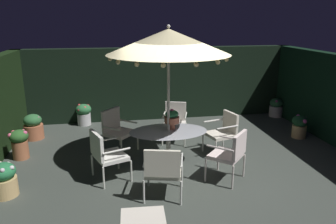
% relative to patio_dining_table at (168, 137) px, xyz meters
% --- Properties ---
extents(ground_plane, '(8.10, 7.63, 0.02)m').
position_rel_patio_dining_table_xyz_m(ground_plane, '(0.28, -0.37, -0.60)').
color(ground_plane, '#3C423B').
extents(hedge_backdrop_rear, '(8.10, 0.30, 2.13)m').
position_rel_patio_dining_table_xyz_m(hedge_backdrop_rear, '(0.28, 3.29, 0.48)').
color(hedge_backdrop_rear, black).
rests_on(hedge_backdrop_rear, ground_plane).
extents(patio_dining_table, '(1.60, 1.05, 0.73)m').
position_rel_patio_dining_table_xyz_m(patio_dining_table, '(0.00, 0.00, 0.00)').
color(patio_dining_table, beige).
rests_on(patio_dining_table, ground_plane).
extents(patio_umbrella, '(2.38, 2.38, 2.83)m').
position_rel_patio_dining_table_xyz_m(patio_umbrella, '(0.00, -0.00, 1.92)').
color(patio_umbrella, silver).
rests_on(patio_umbrella, ground_plane).
extents(centerpiece_planter, '(0.31, 0.31, 0.43)m').
position_rel_patio_dining_table_xyz_m(centerpiece_planter, '(0.09, 0.10, 0.39)').
color(centerpiece_planter, '#AA6349').
rests_on(centerpiece_planter, patio_dining_table).
extents(patio_chair_north, '(0.71, 0.72, 0.95)m').
position_rel_patio_dining_table_xyz_m(patio_chair_north, '(0.40, 1.31, -0.04)').
color(patio_chair_north, beige).
rests_on(patio_chair_north, ground_plane).
extents(patio_chair_northeast, '(0.83, 0.84, 0.97)m').
position_rel_patio_dining_table_xyz_m(patio_chair_northeast, '(-1.04, 0.89, -0.03)').
color(patio_chair_northeast, beige).
rests_on(patio_chair_northeast, ground_plane).
extents(patio_chair_east, '(0.76, 0.81, 0.96)m').
position_rel_patio_dining_table_xyz_m(patio_chair_east, '(-1.27, -0.49, -0.03)').
color(patio_chair_east, silver).
rests_on(patio_chair_east, ground_plane).
extents(patio_chair_southeast, '(0.77, 0.75, 0.95)m').
position_rel_patio_dining_table_xyz_m(patio_chair_southeast, '(-0.32, -1.33, -0.04)').
color(patio_chair_southeast, silver).
rests_on(patio_chair_southeast, ground_plane).
extents(patio_chair_south, '(0.82, 0.82, 0.97)m').
position_rel_patio_dining_table_xyz_m(patio_chair_south, '(1.00, -0.92, -0.01)').
color(patio_chair_south, beige).
rests_on(patio_chair_south, ground_plane).
extents(patio_chair_southwest, '(0.70, 0.69, 0.93)m').
position_rel_patio_dining_table_xyz_m(patio_chair_southwest, '(1.32, 0.35, -0.04)').
color(patio_chair_southwest, silver).
rests_on(patio_chair_southwest, ground_plane).
extents(ottoman_footrest, '(0.61, 0.46, 0.44)m').
position_rel_patio_dining_table_xyz_m(ottoman_footrest, '(-0.77, -2.45, -0.20)').
color(ottoman_footrest, silver).
rests_on(ottoman_footrest, ground_plane).
extents(potted_plant_back_center, '(0.43, 0.43, 0.60)m').
position_rel_patio_dining_table_xyz_m(potted_plant_back_center, '(-1.92, 2.97, -0.25)').
color(potted_plant_back_center, silver).
rests_on(potted_plant_back_center, ground_plane).
extents(potted_plant_right_far, '(0.39, 0.39, 0.57)m').
position_rel_patio_dining_table_xyz_m(potted_plant_right_far, '(3.87, 2.80, -0.30)').
color(potted_plant_right_far, beige).
rests_on(potted_plant_right_far, ground_plane).
extents(potted_plant_front_corner, '(0.48, 0.48, 0.64)m').
position_rel_patio_dining_table_xyz_m(potted_plant_front_corner, '(-3.09, 2.05, -0.27)').
color(potted_plant_front_corner, '#A95D3D').
rests_on(potted_plant_front_corner, ground_plane).
extents(potted_plant_left_far, '(0.40, 0.40, 0.65)m').
position_rel_patio_dining_table_xyz_m(potted_plant_left_far, '(-3.11, 0.82, -0.22)').
color(potted_plant_left_far, '#A35E3D').
rests_on(potted_plant_left_far, ground_plane).
extents(potted_plant_back_left, '(0.43, 0.43, 0.60)m').
position_rel_patio_dining_table_xyz_m(potted_plant_back_left, '(-2.99, -0.78, -0.28)').
color(potted_plant_back_left, tan).
rests_on(potted_plant_back_left, ground_plane).
extents(potted_plant_right_near, '(0.40, 0.42, 0.57)m').
position_rel_patio_dining_table_xyz_m(potted_plant_right_near, '(3.55, 0.96, -0.27)').
color(potted_plant_right_near, tan).
rests_on(potted_plant_right_near, ground_plane).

